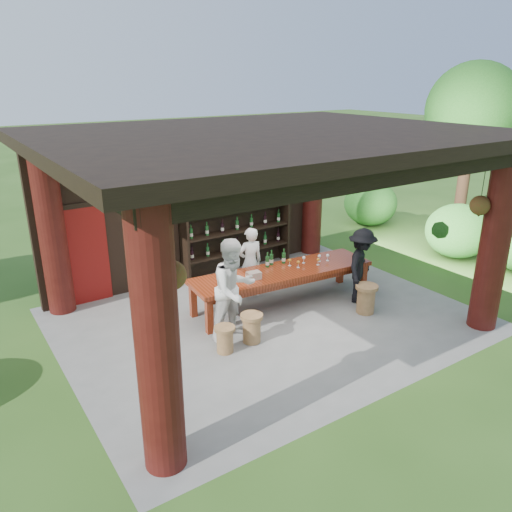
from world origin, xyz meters
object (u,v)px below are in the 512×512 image
wine_shelf (237,221)px  napkin_basket (254,275)px  stool_far_left (225,339)px  guest_man (361,266)px  stool_near_right (366,298)px  tasting_table (282,275)px  guest_woman (234,290)px  stool_near_left (252,327)px  host (250,262)px

wine_shelf → napkin_basket: bearing=-114.1°
stool_far_left → guest_man: (3.29, 0.20, 0.53)m
wine_shelf → stool_near_right: size_ratio=4.81×
tasting_table → guest_man: 1.60m
tasting_table → guest_woman: bearing=-158.1°
guest_man → napkin_basket: bearing=130.4°
wine_shelf → stool_far_left: bearing=-124.9°
wine_shelf → stool_near_left: 3.52m
stool_near_right → guest_woman: 2.76m
stool_far_left → guest_man: size_ratio=0.30×
guest_woman → guest_man: (2.89, -0.15, -0.14)m
host → guest_man: bearing=146.2°
stool_far_left → guest_man: bearing=3.5°
stool_far_left → wine_shelf: bearing=55.1°
stool_near_left → stool_near_right: bearing=-6.4°
stool_far_left → stool_near_right: bearing=-4.5°
tasting_table → guest_man: bearing=-27.6°
stool_far_left → napkin_basket: size_ratio=1.79×
stool_near_left → stool_near_right: stool_near_right is taller
stool_near_left → napkin_basket: 1.16m
stool_near_right → guest_woman: bearing=167.4°
host → guest_woman: size_ratio=0.82×
host → guest_woman: guest_woman is taller
wine_shelf → guest_woman: bearing=-122.6°
stool_far_left → napkin_basket: bearing=37.3°
wine_shelf → stool_near_left: size_ratio=5.31×
stool_far_left → stool_near_left: bearing=4.0°
stool_near_right → stool_near_left: bearing=173.6°
host → tasting_table: bearing=118.4°
stool_far_left → host: (1.59, 1.67, 0.50)m
tasting_table → wine_shelf: bearing=83.3°
tasting_table → host: size_ratio=2.57×
stool_near_right → wine_shelf: bearing=105.4°
stool_far_left → tasting_table: bearing=26.7°
stool_near_left → guest_man: guest_man is taller
tasting_table → stool_near_right: tasting_table is taller
guest_woman → host: bearing=40.7°
guest_man → stool_near_right: bearing=-153.0°
wine_shelf → stool_near_right: bearing=-74.6°
wine_shelf → host: bearing=-111.2°
stool_far_left → guest_woman: guest_woman is taller
guest_woman → napkin_basket: guest_woman is taller
stool_near_right → guest_man: (0.26, 0.44, 0.47)m
wine_shelf → guest_woman: (-1.72, -2.69, -0.31)m
tasting_table → stool_near_left: (-1.32, -0.90, -0.36)m
stool_far_left → guest_woman: 0.85m
stool_near_left → host: host is taller
stool_near_left → stool_near_right: 2.48m
wine_shelf → napkin_basket: (-0.97, -2.16, -0.40)m
stool_near_right → guest_man: bearing=59.1°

